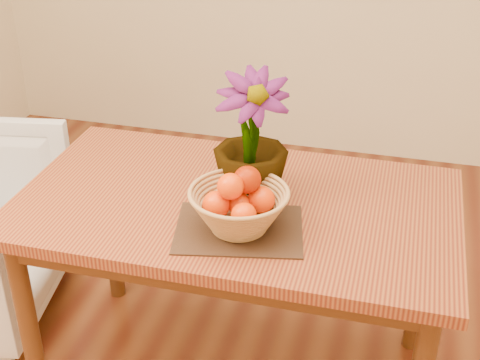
# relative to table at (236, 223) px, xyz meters

# --- Properties ---
(table) EXTENTS (1.40, 0.80, 0.75)m
(table) POSITION_rel_table_xyz_m (0.00, 0.00, 0.00)
(table) COLOR brown
(table) RESTS_ON floor
(placemat) EXTENTS (0.42, 0.35, 0.01)m
(placemat) POSITION_rel_table_xyz_m (0.05, -0.16, 0.09)
(placemat) COLOR #371F14
(placemat) RESTS_ON table
(wicker_basket) EXTENTS (0.30, 0.30, 0.12)m
(wicker_basket) POSITION_rel_table_xyz_m (0.05, -0.16, 0.15)
(wicker_basket) COLOR #A77E45
(wicker_basket) RESTS_ON placemat
(orange_pile) EXTENTS (0.20, 0.19, 0.15)m
(orange_pile) POSITION_rel_table_xyz_m (0.06, -0.16, 0.21)
(orange_pile) COLOR #EB4403
(orange_pile) RESTS_ON wicker_basket
(potted_plant) EXTENTS (0.29, 0.29, 0.42)m
(potted_plant) POSITION_rel_table_xyz_m (0.04, 0.03, 0.30)
(potted_plant) COLOR #1E4614
(potted_plant) RESTS_ON table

